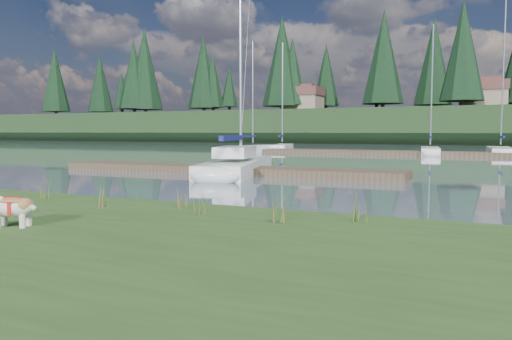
% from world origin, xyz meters
% --- Properties ---
extents(ground, '(200.00, 200.00, 0.00)m').
position_xyz_m(ground, '(0.00, 30.00, 0.00)').
color(ground, slate).
rests_on(ground, ground).
extents(ridge, '(200.00, 20.00, 5.00)m').
position_xyz_m(ridge, '(0.00, 73.00, 2.50)').
color(ridge, black).
rests_on(ridge, ground).
extents(bulldog, '(0.87, 0.57, 0.51)m').
position_xyz_m(bulldog, '(0.02, -4.89, 0.67)').
color(bulldog, silver).
rests_on(bulldog, bank).
extents(sailboat_main, '(4.33, 9.57, 13.49)m').
position_xyz_m(sailboat_main, '(-3.44, 9.82, 0.42)').
color(sailboat_main, silver).
rests_on(sailboat_main, ground).
extents(dock_near, '(16.00, 2.00, 0.30)m').
position_xyz_m(dock_near, '(-4.00, 9.00, 0.15)').
color(dock_near, '#4C3D2C').
rests_on(dock_near, ground).
extents(dock_far, '(26.00, 2.20, 0.30)m').
position_xyz_m(dock_far, '(2.00, 30.00, 0.15)').
color(dock_far, '#4C3D2C').
rests_on(dock_far, ground).
extents(sailboat_bg_0, '(2.34, 6.87, 9.93)m').
position_xyz_m(sailboat_bg_0, '(-12.50, 31.00, 0.33)').
color(sailboat_bg_0, silver).
rests_on(sailboat_bg_0, ground).
extents(sailboat_bg_1, '(2.92, 7.06, 10.46)m').
position_xyz_m(sailboat_bg_1, '(-11.71, 35.56, 0.33)').
color(sailboat_bg_1, silver).
rests_on(sailboat_bg_1, ground).
extents(sailboat_bg_2, '(2.11, 6.79, 10.19)m').
position_xyz_m(sailboat_bg_2, '(2.46, 31.56, 0.33)').
color(sailboat_bg_2, silver).
rests_on(sailboat_bg_2, ground).
extents(sailboat_bg_3, '(2.13, 8.44, 12.24)m').
position_xyz_m(sailboat_bg_3, '(7.48, 34.07, 0.32)').
color(sailboat_bg_3, silver).
rests_on(sailboat_bg_3, ground).
extents(weed_0, '(0.17, 0.14, 0.49)m').
position_xyz_m(weed_0, '(-0.15, -2.72, 0.56)').
color(weed_0, '#475B23').
rests_on(weed_0, bank).
extents(weed_1, '(0.17, 0.14, 0.49)m').
position_xyz_m(weed_1, '(1.41, -2.21, 0.56)').
color(weed_1, '#475B23').
rests_on(weed_1, bank).
extents(weed_2, '(0.17, 0.14, 0.62)m').
position_xyz_m(weed_2, '(3.62, -2.83, 0.61)').
color(weed_2, '#475B23').
rests_on(weed_2, bank).
extents(weed_3, '(0.17, 0.14, 0.48)m').
position_xyz_m(weed_3, '(-2.09, -2.36, 0.55)').
color(weed_3, '#475B23').
rests_on(weed_3, bank).
extents(weed_4, '(0.17, 0.14, 0.47)m').
position_xyz_m(weed_4, '(2.01, -2.71, 0.55)').
color(weed_4, '#475B23').
rests_on(weed_4, bank).
extents(weed_5, '(0.17, 0.14, 0.55)m').
position_xyz_m(weed_5, '(4.80, -2.24, 0.58)').
color(weed_5, '#475B23').
rests_on(weed_5, bank).
extents(mud_lip, '(60.00, 0.50, 0.14)m').
position_xyz_m(mud_lip, '(0.00, -1.60, 0.07)').
color(mud_lip, '#33281C').
rests_on(mud_lip, ground).
extents(conifer_0, '(5.72, 5.72, 14.15)m').
position_xyz_m(conifer_0, '(-55.00, 67.00, 12.64)').
color(conifer_0, '#382619').
rests_on(conifer_0, ridge).
extents(conifer_1, '(4.40, 4.40, 11.30)m').
position_xyz_m(conifer_1, '(-40.00, 71.00, 11.28)').
color(conifer_1, '#382619').
rests_on(conifer_1, ridge).
extents(conifer_2, '(6.60, 6.60, 16.05)m').
position_xyz_m(conifer_2, '(-25.00, 68.00, 13.54)').
color(conifer_2, '#382619').
rests_on(conifer_2, ridge).
extents(conifer_3, '(4.84, 4.84, 12.25)m').
position_xyz_m(conifer_3, '(-10.00, 72.00, 11.74)').
color(conifer_3, '#382619').
rests_on(conifer_3, ridge).
extents(conifer_4, '(6.16, 6.16, 15.10)m').
position_xyz_m(conifer_4, '(3.00, 66.00, 13.09)').
color(conifer_4, '#382619').
rests_on(conifer_4, ridge).
extents(house_0, '(6.30, 5.30, 4.65)m').
position_xyz_m(house_0, '(-22.00, 70.00, 7.31)').
color(house_0, gray).
rests_on(house_0, ridge).
extents(house_1, '(6.30, 5.30, 4.65)m').
position_xyz_m(house_1, '(6.00, 71.00, 7.31)').
color(house_1, gray).
rests_on(house_1, ridge).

